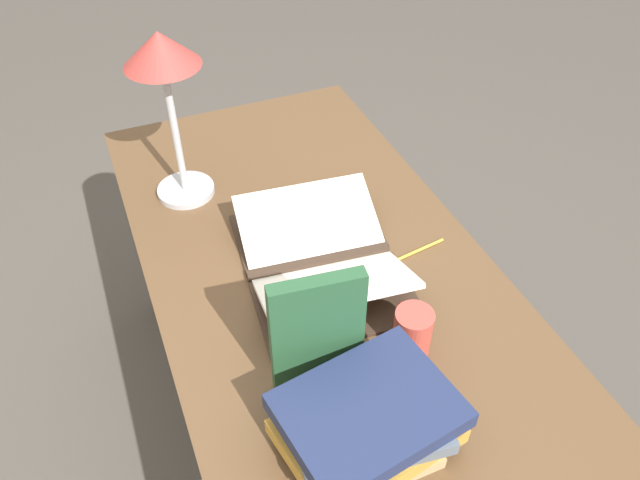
{
  "coord_description": "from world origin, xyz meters",
  "views": [
    {
      "loc": [
        -0.93,
        0.38,
        1.73
      ],
      "look_at": [
        -0.0,
        -0.0,
        0.8
      ],
      "focal_mm": 35.0,
      "sensor_mm": 36.0,
      "label": 1
    }
  ],
  "objects_px": {
    "book_stack_tall": "(367,424)",
    "reading_lamp": "(164,72)",
    "book_standing_upright": "(317,335)",
    "open_book": "(321,257)",
    "pencil": "(417,251)",
    "coffee_mug": "(412,331)"
  },
  "relations": [
    {
      "from": "book_standing_upright",
      "to": "pencil",
      "type": "bearing_deg",
      "value": -48.68
    },
    {
      "from": "book_stack_tall",
      "to": "pencil",
      "type": "distance_m",
      "value": 0.51
    },
    {
      "from": "open_book",
      "to": "book_stack_tall",
      "type": "relative_size",
      "value": 1.53
    },
    {
      "from": "book_standing_upright",
      "to": "pencil",
      "type": "distance_m",
      "value": 0.45
    },
    {
      "from": "coffee_mug",
      "to": "book_standing_upright",
      "type": "bearing_deg",
      "value": 91.4
    },
    {
      "from": "open_book",
      "to": "pencil",
      "type": "distance_m",
      "value": 0.23
    },
    {
      "from": "book_standing_upright",
      "to": "reading_lamp",
      "type": "distance_m",
      "value": 0.7
    },
    {
      "from": "book_stack_tall",
      "to": "open_book",
      "type": "bearing_deg",
      "value": -12.53
    },
    {
      "from": "book_stack_tall",
      "to": "book_standing_upright",
      "type": "distance_m",
      "value": 0.17
    },
    {
      "from": "open_book",
      "to": "book_standing_upright",
      "type": "relative_size",
      "value": 1.73
    },
    {
      "from": "open_book",
      "to": "coffee_mug",
      "type": "height_order",
      "value": "coffee_mug"
    },
    {
      "from": "book_standing_upright",
      "to": "reading_lamp",
      "type": "bearing_deg",
      "value": 14.78
    },
    {
      "from": "coffee_mug",
      "to": "pencil",
      "type": "height_order",
      "value": "coffee_mug"
    },
    {
      "from": "book_standing_upright",
      "to": "coffee_mug",
      "type": "bearing_deg",
      "value": -81.89
    },
    {
      "from": "open_book",
      "to": "pencil",
      "type": "height_order",
      "value": "open_book"
    },
    {
      "from": "book_stack_tall",
      "to": "pencil",
      "type": "xyz_separation_m",
      "value": [
        0.39,
        -0.32,
        -0.06
      ]
    },
    {
      "from": "book_stack_tall",
      "to": "reading_lamp",
      "type": "bearing_deg",
      "value": 8.52
    },
    {
      "from": "book_standing_upright",
      "to": "reading_lamp",
      "type": "xyz_separation_m",
      "value": [
        0.67,
        0.09,
        0.2
      ]
    },
    {
      "from": "open_book",
      "to": "reading_lamp",
      "type": "bearing_deg",
      "value": 35.97
    },
    {
      "from": "reading_lamp",
      "to": "pencil",
      "type": "distance_m",
      "value": 0.7
    },
    {
      "from": "open_book",
      "to": "reading_lamp",
      "type": "height_order",
      "value": "reading_lamp"
    },
    {
      "from": "open_book",
      "to": "book_stack_tall",
      "type": "height_order",
      "value": "book_stack_tall"
    }
  ]
}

